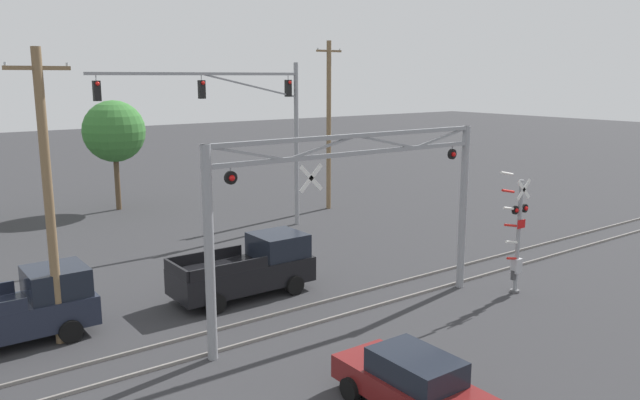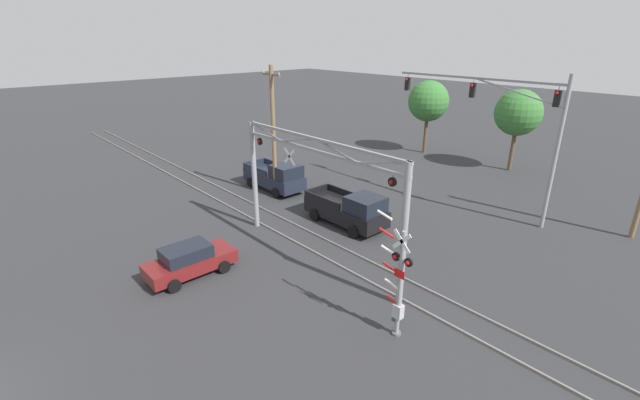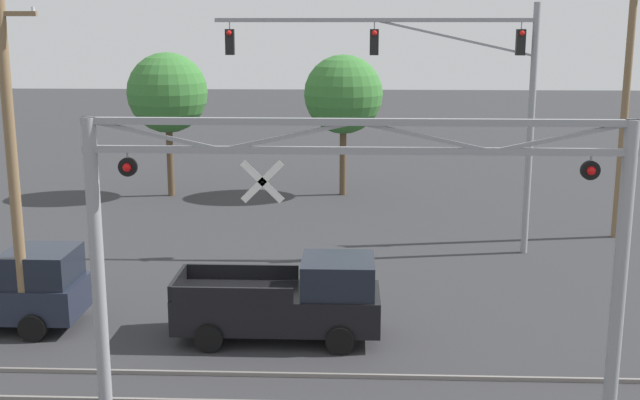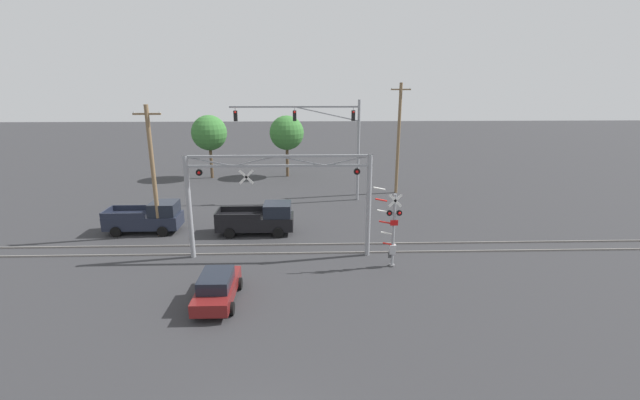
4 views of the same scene
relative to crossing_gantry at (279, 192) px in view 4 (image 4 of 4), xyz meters
The scene contains 12 objects.
rail_track_near 4.02m from the crossing_gantry, 87.83° to the left, with size 80.00×0.08×0.10m, color gray.
rail_track_far 4.36m from the crossing_gantry, 89.64° to the left, with size 80.00×0.08×0.10m, color gray.
crossing_gantry is the anchor object (origin of this frame).
crossing_signal_mast 6.98m from the crossing_gantry, 14.49° to the right, with size 1.68×0.35×4.77m.
traffic_signal_span 13.10m from the crossing_gantry, 73.98° to the left, with size 11.09×0.39×8.79m.
pickup_truck_lead 5.38m from the crossing_gantry, 112.04° to the left, with size 5.31×2.27×2.17m.
pickup_truck_following 11.08m from the crossing_gantry, 154.24° to the left, with size 5.12×2.27×2.17m.
sedan_waiting 6.97m from the crossing_gantry, 116.28° to the right, with size 1.96×4.16×1.53m.
utility_pole_left 9.41m from the crossing_gantry, 156.05° to the left, with size 1.80×0.28×8.90m.
utility_pole_right 17.95m from the crossing_gantry, 55.67° to the left, with size 1.80×0.28×10.14m.
background_tree_beyond_span 22.23m from the crossing_gantry, 91.34° to the left, with size 3.71×3.71×6.68m.
background_tree_far_left_verge 23.40m from the crossing_gantry, 111.96° to the left, with size 3.75×3.75×6.79m.
Camera 4 is at (1.69, -9.51, 10.51)m, focal length 24.00 mm.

